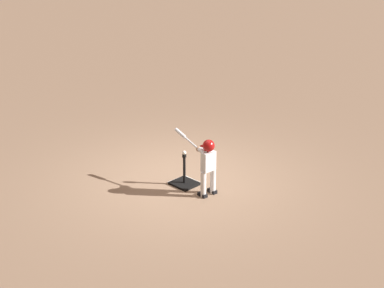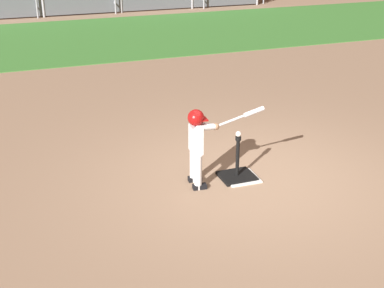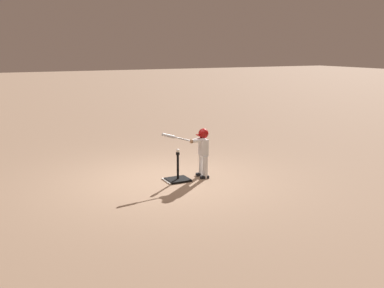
# 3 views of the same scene
# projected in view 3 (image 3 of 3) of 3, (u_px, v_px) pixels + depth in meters

# --- Properties ---
(ground_plane) EXTENTS (90.00, 90.00, 0.00)m
(ground_plane) POSITION_uv_depth(u_px,v_px,m) (164.00, 181.00, 9.23)
(ground_plane) COLOR #93755B
(home_plate) EXTENTS (0.45, 0.45, 0.02)m
(home_plate) POSITION_uv_depth(u_px,v_px,m) (175.00, 180.00, 9.24)
(home_plate) COLOR white
(home_plate) RESTS_ON ground_plane
(batting_tee) EXTENTS (0.46, 0.41, 0.60)m
(batting_tee) POSITION_uv_depth(u_px,v_px,m) (178.00, 177.00, 9.22)
(batting_tee) COLOR black
(batting_tee) RESTS_ON ground_plane
(batter_child) EXTENTS (1.01, 0.33, 1.04)m
(batter_child) POSITION_uv_depth(u_px,v_px,m) (202.00, 147.00, 9.34)
(batter_child) COLOR silver
(batter_child) RESTS_ON ground_plane
(baseball) EXTENTS (0.07, 0.07, 0.07)m
(baseball) POSITION_uv_depth(u_px,v_px,m) (178.00, 151.00, 9.10)
(baseball) COLOR white
(baseball) RESTS_ON batting_tee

